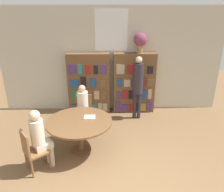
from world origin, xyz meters
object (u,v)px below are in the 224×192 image
at_px(chair_left_side, 84,110).
at_px(chair_near_camera, 32,149).
at_px(bookshelf_right, 134,83).
at_px(librarian_standing, 138,82).
at_px(reading_table, 80,125).
at_px(flower_vase, 140,41).
at_px(seated_reader_left, 83,106).
at_px(bookshelf_left, 89,83).
at_px(seated_reader_right, 40,136).

bearing_deg(chair_left_side, chair_near_camera, 63.00).
xyz_separation_m(bookshelf_right, librarian_standing, (0.04, -0.50, 0.19)).
distance_m(reading_table, librarian_standing, 2.12).
height_order(flower_vase, seated_reader_left, flower_vase).
bearing_deg(reading_table, flower_vase, 53.53).
relative_size(chair_near_camera, librarian_standing, 0.50).
xyz_separation_m(bookshelf_left, seated_reader_left, (-0.07, -1.18, -0.19)).
relative_size(flower_vase, librarian_standing, 0.31).
relative_size(flower_vase, chair_near_camera, 0.62).
bearing_deg(flower_vase, bookshelf_left, -179.81).
bearing_deg(bookshelf_right, seated_reader_left, -139.68).
bearing_deg(chair_near_camera, bookshelf_left, 124.68).
bearing_deg(reading_table, librarian_standing, 47.18).
relative_size(chair_left_side, seated_reader_left, 0.72).
bearing_deg(seated_reader_right, librarian_standing, 97.13).
height_order(bookshelf_left, librarian_standing, librarian_standing).
xyz_separation_m(bookshelf_left, chair_left_side, (-0.07, -1.00, -0.39)).
height_order(bookshelf_left, flower_vase, flower_vase).
xyz_separation_m(bookshelf_left, chair_near_camera, (-0.87, -2.64, -0.39)).
bearing_deg(flower_vase, bookshelf_right, -177.89).
height_order(bookshelf_left, seated_reader_left, bookshelf_left).
bearing_deg(librarian_standing, reading_table, -132.82).
bearing_deg(reading_table, bookshelf_left, 88.61).
xyz_separation_m(flower_vase, chair_near_camera, (-2.32, -2.65, -1.61)).
distance_m(flower_vase, reading_table, 2.91).
bearing_deg(bookshelf_left, seated_reader_left, -93.22).
bearing_deg(bookshelf_right, librarian_standing, -85.39).
bearing_deg(chair_left_side, seated_reader_left, 90.00).
distance_m(bookshelf_right, reading_table, 2.45).
xyz_separation_m(reading_table, seated_reader_left, (-0.02, 0.85, 0.05)).
xyz_separation_m(bookshelf_left, bookshelf_right, (1.32, -0.00, -0.00)).
xyz_separation_m(bookshelf_left, seated_reader_right, (-0.72, -2.53, -0.17)).
relative_size(bookshelf_right, librarian_standing, 1.00).
xyz_separation_m(seated_reader_right, librarian_standing, (2.08, 2.03, 0.36)).
distance_m(chair_left_side, seated_reader_right, 1.68).
xyz_separation_m(chair_left_side, librarian_standing, (1.43, 0.50, 0.58)).
bearing_deg(chair_near_camera, seated_reader_right, 90.00).
distance_m(chair_near_camera, seated_reader_right, 0.28).
height_order(bookshelf_left, reading_table, bookshelf_left).
xyz_separation_m(bookshelf_right, chair_left_side, (-1.39, -1.00, -0.39)).
bearing_deg(librarian_standing, bookshelf_right, 94.61).
height_order(chair_near_camera, librarian_standing, librarian_standing).
height_order(bookshelf_right, chair_near_camera, bookshelf_right).
distance_m(flower_vase, chair_left_side, 2.43).
bearing_deg(librarian_standing, seated_reader_right, -135.72).
relative_size(bookshelf_right, flower_vase, 3.21).
bearing_deg(bookshelf_right, chair_near_camera, -129.62).
distance_m(bookshelf_left, librarian_standing, 1.46).
bearing_deg(chair_left_side, librarian_standing, -162.04).
bearing_deg(flower_vase, librarian_standing, -99.96).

